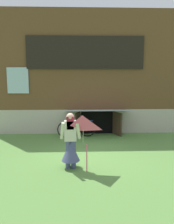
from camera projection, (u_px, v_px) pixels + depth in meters
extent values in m
plane|color=#56843D|center=(89.00, 156.00, 7.95)|extent=(60.00, 60.00, 0.00)
cube|color=#ADA393|center=(84.00, 113.00, 13.12)|extent=(8.41, 4.66, 1.08)
cube|color=brown|center=(84.00, 62.00, 12.67)|extent=(8.41, 4.66, 4.27)
cube|color=black|center=(85.00, 53.00, 10.28)|extent=(4.96, 0.08, 1.36)
cube|color=#9EB7C6|center=(85.00, 53.00, 10.30)|extent=(4.80, 0.04, 1.24)
cube|color=#9EB7C6|center=(18.00, 80.00, 10.37)|extent=(0.90, 0.06, 1.10)
cube|color=black|center=(97.00, 122.00, 10.83)|extent=(1.40, 0.03, 1.00)
cube|color=#3D2B1E|center=(78.00, 124.00, 10.52)|extent=(0.25, 0.69, 1.00)
cube|color=#3D2B1E|center=(117.00, 124.00, 10.58)|extent=(0.34, 0.66, 1.00)
cube|color=gray|center=(98.00, 110.00, 10.20)|extent=(2.65, 1.09, 0.18)
cylinder|color=#474C75|center=(68.00, 154.00, 6.95)|extent=(0.14, 0.14, 0.81)
cylinder|color=#474C75|center=(73.00, 154.00, 6.96)|extent=(0.14, 0.14, 0.81)
cone|color=#474C75|center=(71.00, 150.00, 6.94)|extent=(0.52, 0.52, 0.61)
cube|color=beige|center=(70.00, 131.00, 6.84)|extent=(0.34, 0.20, 0.57)
cylinder|color=beige|center=(62.00, 131.00, 6.73)|extent=(0.17, 0.32, 0.53)
cylinder|color=beige|center=(78.00, 131.00, 6.75)|extent=(0.17, 0.32, 0.53)
cube|color=maroon|center=(70.00, 123.00, 6.74)|extent=(0.20, 0.08, 0.36)
sphere|color=#D8AD8E|center=(70.00, 117.00, 6.78)|extent=(0.22, 0.22, 0.22)
pyramid|color=#E54C7F|center=(82.00, 128.00, 6.36)|extent=(0.80, 0.58, 0.53)
cylinder|color=beige|center=(83.00, 136.00, 6.63)|extent=(0.01, 0.43, 0.48)
cylinder|color=#E54C7F|center=(87.00, 158.00, 6.68)|extent=(0.03, 0.03, 0.78)
torus|color=black|center=(88.00, 129.00, 10.31)|extent=(0.69, 0.13, 0.69)
torus|color=black|center=(66.00, 129.00, 10.17)|extent=(0.69, 0.13, 0.69)
cylinder|color=#284CB2|center=(77.00, 125.00, 10.21)|extent=(0.70, 0.12, 0.04)
cylinder|color=#284CB2|center=(77.00, 128.00, 10.23)|extent=(0.77, 0.13, 0.28)
cylinder|color=#284CB2|center=(71.00, 125.00, 10.17)|extent=(0.04, 0.04, 0.39)
cube|color=black|center=(71.00, 121.00, 10.14)|extent=(0.20, 0.08, 0.05)
cylinder|color=#284CB2|center=(88.00, 121.00, 10.26)|extent=(0.44, 0.08, 0.03)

